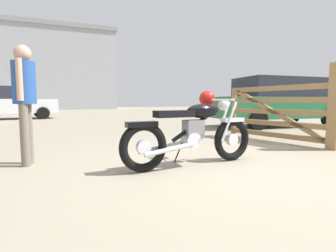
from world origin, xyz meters
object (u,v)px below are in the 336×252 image
object	(u,v)px
timber_gate	(287,111)
red_hatchback_near	(12,103)
vintage_motorcycle	(194,130)
pale_sedan_back	(280,100)
bystander	(24,92)

from	to	relation	value
timber_gate	red_hatchback_near	size ratio (longest dim) A/B	0.57
vintage_motorcycle	pale_sedan_back	bearing A→B (deg)	29.89
bystander	red_hatchback_near	xyz separation A→B (m)	(-1.62, 11.32, -0.18)
timber_gate	bystander	world-z (taller)	bystander
vintage_motorcycle	bystander	size ratio (longest dim) A/B	1.25
timber_gate	red_hatchback_near	world-z (taller)	red_hatchback_near
vintage_motorcycle	timber_gate	distance (m)	2.92
timber_gate	pale_sedan_back	xyz separation A→B (m)	(2.99, 2.91, 0.24)
timber_gate	bystander	distance (m)	4.94
vintage_motorcycle	pale_sedan_back	size ratio (longest dim) A/B	0.43
timber_gate	vintage_motorcycle	bearing A→B (deg)	97.42
vintage_motorcycle	timber_gate	size ratio (longest dim) A/B	0.83
pale_sedan_back	vintage_motorcycle	bearing A→B (deg)	39.64
timber_gate	red_hatchback_near	distance (m)	13.15
timber_gate	red_hatchback_near	xyz separation A→B (m)	(-6.54, 11.41, 0.13)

